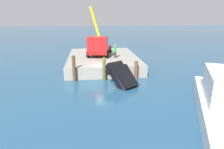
{
  "coord_description": "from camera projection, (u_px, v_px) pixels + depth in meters",
  "views": [
    {
      "loc": [
        20.62,
        -1.85,
        6.9
      ],
      "look_at": [
        1.11,
        0.47,
        0.81
      ],
      "focal_mm": 31.66,
      "sensor_mm": 36.0,
      "label": 1
    }
  ],
  "objects": [
    {
      "name": "dock",
      "position": [
        103.0,
        61.0,
        27.26
      ],
      "size": [
        12.18,
        9.17,
        1.36
      ],
      "primitive_type": "cube",
      "color": "gray",
      "rests_on": "ground"
    },
    {
      "name": "dock_worker",
      "position": [
        115.0,
        51.0,
        25.57
      ],
      "size": [
        0.34,
        0.34,
        1.73
      ],
      "color": "#262626",
      "rests_on": "dock"
    },
    {
      "name": "ground",
      "position": [
        107.0,
        79.0,
        21.81
      ],
      "size": [
        200.0,
        200.0,
        0.0
      ],
      "primitive_type": "plane",
      "color": "navy"
    },
    {
      "name": "crane_truck",
      "position": [
        99.0,
        46.0,
        26.71
      ],
      "size": [
        9.63,
        3.75,
        6.62
      ],
      "color": "maroon",
      "rests_on": "dock"
    },
    {
      "name": "piling_mid",
      "position": [
        104.0,
        69.0,
        20.94
      ],
      "size": [
        0.36,
        0.36,
        2.51
      ],
      "primitive_type": "cylinder",
      "color": "#4F4E24",
      "rests_on": "ground"
    },
    {
      "name": "piling_near",
      "position": [
        74.0,
        69.0,
        20.62
      ],
      "size": [
        0.36,
        0.36,
        2.75
      ],
      "primitive_type": "cylinder",
      "color": "#4E3923",
      "rests_on": "ground"
    },
    {
      "name": "piling_far",
      "position": [
        136.0,
        70.0,
        21.42
      ],
      "size": [
        0.38,
        0.38,
        2.02
      ],
      "primitive_type": "cylinder",
      "color": "brown",
      "rests_on": "ground"
    },
    {
      "name": "salvaged_car",
      "position": [
        124.0,
        80.0,
        19.44
      ],
      "size": [
        4.13,
        3.6,
        3.53
      ],
      "color": "black",
      "rests_on": "ground"
    }
  ]
}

